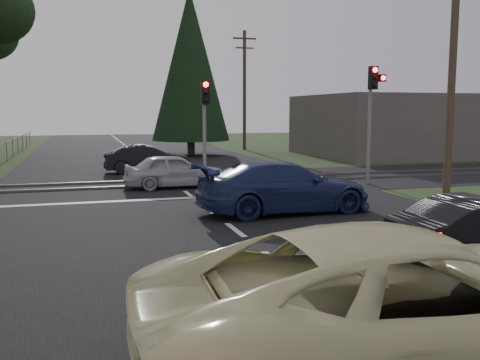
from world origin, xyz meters
name	(u,v)px	position (x,y,z in m)	size (l,w,h in m)	color
ground	(277,263)	(0.00, 0.00, 0.00)	(120.00, 120.00, 0.00)	#283D1B
road	(184,190)	(0.00, 10.00, 0.01)	(14.00, 100.00, 0.01)	black
rail_corridor	(175,183)	(0.00, 12.00, 0.01)	(120.00, 8.00, 0.01)	black
stop_line	(193,198)	(0.00, 8.20, 0.01)	(13.00, 0.35, 0.00)	silver
rail_near	(178,185)	(0.00, 11.20, 0.05)	(120.00, 0.12, 0.10)	#59544C
rail_far	(171,180)	(0.00, 12.80, 0.05)	(120.00, 0.12, 0.10)	#59544C
traffic_signal_right	(373,102)	(7.55, 9.47, 3.31)	(0.68, 0.48, 4.70)	slate
traffic_signal_center	(205,115)	(1.00, 10.68, 2.81)	(0.32, 0.48, 4.10)	slate
utility_pole_near	(453,58)	(8.50, 6.00, 4.73)	(1.80, 0.26, 9.00)	#4C3D2D
utility_pole_mid	(244,88)	(8.50, 30.00, 4.73)	(1.80, 0.26, 9.00)	#4C3D2D
utility_pole_far	(184,96)	(8.50, 55.00, 4.73)	(1.80, 0.26, 9.00)	#4C3D2D
conifer_tree	(190,65)	(3.50, 26.00, 5.99)	(5.20, 5.20, 11.00)	#473D33
fence_left	(4,165)	(-7.80, 22.50, 0.00)	(0.10, 36.00, 1.20)	slate
building_right	(413,125)	(18.00, 22.00, 2.00)	(14.00, 10.00, 4.00)	#59514C
cream_coupe	(416,307)	(-0.20, -4.78, 0.85)	(2.82, 6.12, 1.70)	beige
silver_car	(174,171)	(-0.20, 10.82, 0.66)	(1.55, 3.86, 1.32)	#ABAEB3
blue_sedan	(284,187)	(2.02, 4.85, 0.75)	(2.10, 5.16, 1.50)	navy
dark_car_far	(147,159)	(-0.59, 16.24, 0.67)	(1.41, 4.06, 1.34)	black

